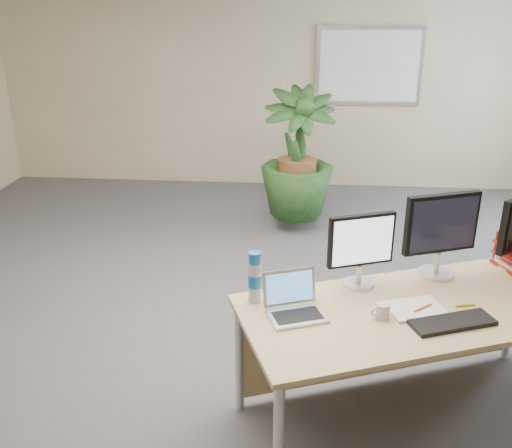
# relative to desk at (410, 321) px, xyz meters

# --- Properties ---
(floor) EXTENTS (8.00, 8.00, 0.00)m
(floor) POSITION_rel_desk_xyz_m (-1.07, 0.44, -0.61)
(floor) COLOR #4D4C52
(floor) RESTS_ON ground
(back_wall) EXTENTS (7.00, 0.04, 2.70)m
(back_wall) POSITION_rel_desk_xyz_m (-1.07, 4.44, 0.74)
(back_wall) COLOR tan
(back_wall) RESTS_ON floor
(whiteboard) EXTENTS (1.30, 0.04, 0.95)m
(whiteboard) POSITION_rel_desk_xyz_m (0.13, 4.40, 0.94)
(whiteboard) COLOR silver
(whiteboard) RESTS_ON back_wall
(desk) EXTENTS (2.19, 1.51, 0.78)m
(desk) POSITION_rel_desk_xyz_m (0.00, 0.00, 0.00)
(desk) COLOR tan
(desk) RESTS_ON floor
(floor_plant) EXTENTS (0.97, 0.97, 1.50)m
(floor_plant) POSITION_rel_desk_xyz_m (-0.71, 2.88, 0.14)
(floor_plant) COLOR #153A19
(floor_plant) RESTS_ON floor
(monitor_left) EXTENTS (0.39, 0.18, 0.44)m
(monitor_left) POSITION_rel_desk_xyz_m (-0.30, 0.11, 0.42)
(monitor_left) COLOR silver
(monitor_left) RESTS_ON desk
(monitor_right) EXTENTS (0.45, 0.21, 0.52)m
(monitor_right) POSITION_rel_desk_xyz_m (0.18, 0.28, 0.46)
(monitor_right) COLOR silver
(monitor_right) RESTS_ON desk
(laptop) EXTENTS (0.37, 0.35, 0.21)m
(laptop) POSITION_rel_desk_xyz_m (-0.68, -0.23, 0.22)
(laptop) COLOR silver
(laptop) RESTS_ON desk
(keyboard) EXTENTS (0.47, 0.30, 0.02)m
(keyboard) POSITION_rel_desk_xyz_m (0.15, -0.29, 0.18)
(keyboard) COLOR black
(keyboard) RESTS_ON desk
(coffee_mug) EXTENTS (0.11, 0.07, 0.08)m
(coffee_mug) POSITION_rel_desk_xyz_m (-0.21, -0.25, 0.21)
(coffee_mug) COLOR silver
(coffee_mug) RESTS_ON desk
(spiral_notebook) EXTENTS (0.35, 0.30, 0.01)m
(spiral_notebook) POSITION_rel_desk_xyz_m (-0.02, -0.15, 0.17)
(spiral_notebook) COLOR white
(spiral_notebook) RESTS_ON desk
(orange_pen) EXTENTS (0.11, 0.10, 0.01)m
(orange_pen) POSITION_rel_desk_xyz_m (0.02, -0.16, 0.18)
(orange_pen) COLOR #D35917
(orange_pen) RESTS_ON spiral_notebook
(yellow_highlighter) EXTENTS (0.11, 0.04, 0.01)m
(yellow_highlighter) POSITION_rel_desk_xyz_m (0.26, -0.09, 0.17)
(yellow_highlighter) COLOR yellow
(yellow_highlighter) RESTS_ON desk
(water_bottle) EXTENTS (0.08, 0.08, 0.30)m
(water_bottle) POSITION_rel_desk_xyz_m (-0.89, -0.12, 0.31)
(water_bottle) COLOR #B0BFCE
(water_bottle) RESTS_ON desk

